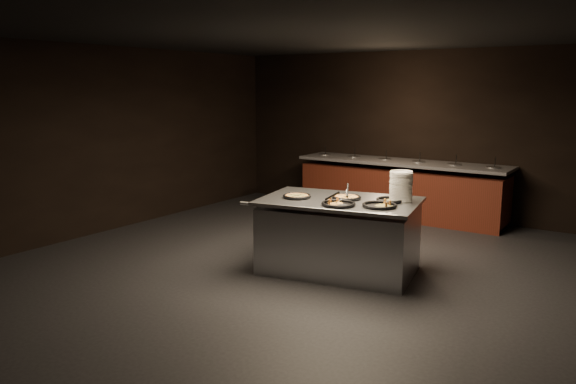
% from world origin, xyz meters
% --- Properties ---
extents(room, '(7.02, 8.02, 2.92)m').
position_xyz_m(room, '(0.00, 0.00, 1.45)').
color(room, black).
rests_on(room, ground).
extents(salad_bar, '(3.70, 0.83, 1.18)m').
position_xyz_m(salad_bar, '(0.00, 3.56, 0.44)').
color(salad_bar, '#521C13').
rests_on(salad_bar, ground).
extents(serving_counter, '(2.09, 1.57, 0.91)m').
position_xyz_m(serving_counter, '(0.55, 0.37, 0.43)').
color(serving_counter, '#B1B3B8').
rests_on(serving_counter, ground).
extents(plate_stack, '(0.27, 0.27, 0.36)m').
position_xyz_m(plate_stack, '(1.20, 0.69, 1.09)').
color(plate_stack, white).
rests_on(plate_stack, serving_counter).
extents(pan_veggie_whole, '(0.35, 0.35, 0.04)m').
position_xyz_m(pan_veggie_whole, '(0.05, 0.17, 0.93)').
color(pan_veggie_whole, black).
rests_on(pan_veggie_whole, serving_counter).
extents(pan_cheese_whole, '(0.36, 0.36, 0.04)m').
position_xyz_m(pan_cheese_whole, '(0.60, 0.45, 0.93)').
color(pan_cheese_whole, black).
rests_on(pan_cheese_whole, serving_counter).
extents(pan_cheese_slices_a, '(0.34, 0.34, 0.04)m').
position_xyz_m(pan_cheese_slices_a, '(1.11, 0.61, 0.93)').
color(pan_cheese_slices_a, black).
rests_on(pan_cheese_slices_a, serving_counter).
extents(pan_cheese_slices_b, '(0.40, 0.40, 0.04)m').
position_xyz_m(pan_cheese_slices_b, '(0.71, 0.06, 0.93)').
color(pan_cheese_slices_b, black).
rests_on(pan_cheese_slices_b, serving_counter).
extents(pan_veggie_slices, '(0.40, 0.40, 0.04)m').
position_xyz_m(pan_veggie_slices, '(1.14, 0.25, 0.93)').
color(pan_veggie_slices, black).
rests_on(pan_veggie_slices, serving_counter).
extents(server_left, '(0.24, 0.32, 0.18)m').
position_xyz_m(server_left, '(0.58, 0.49, 0.99)').
color(server_left, '#B1B3B8').
rests_on(server_left, serving_counter).
extents(server_right, '(0.35, 0.12, 0.16)m').
position_xyz_m(server_right, '(0.68, 0.03, 0.99)').
color(server_right, '#B1B3B8').
rests_on(server_right, serving_counter).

